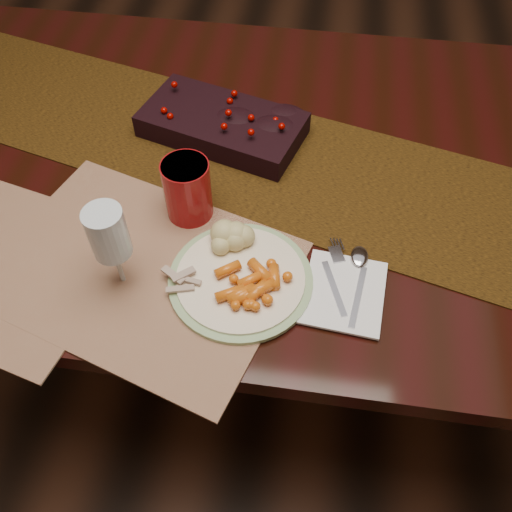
# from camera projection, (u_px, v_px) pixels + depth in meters

# --- Properties ---
(floor) EXTENTS (5.00, 5.00, 0.00)m
(floor) POSITION_uv_depth(u_px,v_px,m) (267.00, 335.00, 1.72)
(floor) COLOR black
(floor) RESTS_ON ground
(dining_table) EXTENTS (1.80, 1.00, 0.75)m
(dining_table) POSITION_uv_depth(u_px,v_px,m) (269.00, 265.00, 1.42)
(dining_table) COLOR black
(dining_table) RESTS_ON floor
(table_runner) EXTENTS (1.72, 0.77, 0.00)m
(table_runner) POSITION_uv_depth(u_px,v_px,m) (248.00, 155.00, 1.12)
(table_runner) COLOR #482B11
(table_runner) RESTS_ON dining_table
(centerpiece) EXTENTS (0.37, 0.26, 0.07)m
(centerpiece) POSITION_uv_depth(u_px,v_px,m) (222.00, 121.00, 1.13)
(centerpiece) COLOR black
(centerpiece) RESTS_ON table_runner
(placemat_main) EXTENTS (0.59, 0.50, 0.00)m
(placemat_main) POSITION_uv_depth(u_px,v_px,m) (140.00, 269.00, 0.94)
(placemat_main) COLOR brown
(placemat_main) RESTS_ON dining_table
(dinner_plate) EXTENTS (0.28, 0.28, 0.01)m
(dinner_plate) POSITION_uv_depth(u_px,v_px,m) (241.00, 279.00, 0.92)
(dinner_plate) COLOR #FFEACA
(dinner_plate) RESTS_ON placemat_main
(baby_carrots) EXTENTS (0.10, 0.09, 0.02)m
(baby_carrots) POSITION_uv_depth(u_px,v_px,m) (249.00, 284.00, 0.89)
(baby_carrots) COLOR #D55F11
(baby_carrots) RESTS_ON dinner_plate
(mashed_potatoes) EXTENTS (0.10, 0.09, 0.05)m
(mashed_potatoes) POSITION_uv_depth(u_px,v_px,m) (232.00, 240.00, 0.93)
(mashed_potatoes) COLOR #CFC188
(mashed_potatoes) RESTS_ON dinner_plate
(turkey_shreds) EXTENTS (0.08, 0.07, 0.02)m
(turkey_shreds) POSITION_uv_depth(u_px,v_px,m) (181.00, 280.00, 0.90)
(turkey_shreds) COLOR tan
(turkey_shreds) RESTS_ON dinner_plate
(napkin) EXTENTS (0.15, 0.17, 0.01)m
(napkin) POSITION_uv_depth(u_px,v_px,m) (344.00, 292.00, 0.91)
(napkin) COLOR white
(napkin) RESTS_ON placemat_main
(fork) EXTENTS (0.07, 0.14, 0.00)m
(fork) POSITION_uv_depth(u_px,v_px,m) (335.00, 279.00, 0.92)
(fork) COLOR silver
(fork) RESTS_ON napkin
(spoon) EXTENTS (0.05, 0.16, 0.00)m
(spoon) POSITION_uv_depth(u_px,v_px,m) (358.00, 284.00, 0.91)
(spoon) COLOR silver
(spoon) RESTS_ON napkin
(red_cup) EXTENTS (0.11, 0.11, 0.12)m
(red_cup) POSITION_uv_depth(u_px,v_px,m) (188.00, 190.00, 0.98)
(red_cup) COLOR maroon
(red_cup) RESTS_ON placemat_main
(wine_glass) EXTENTS (0.07, 0.07, 0.17)m
(wine_glass) POSITION_uv_depth(u_px,v_px,m) (113.00, 250.00, 0.86)
(wine_glass) COLOR silver
(wine_glass) RESTS_ON dining_table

